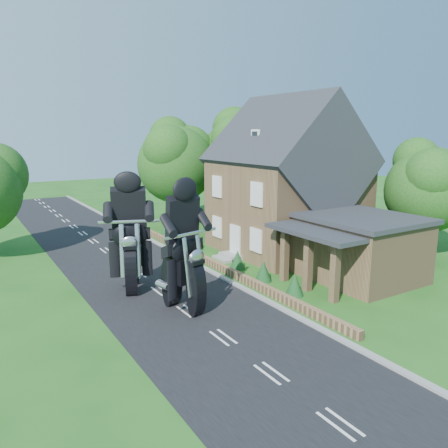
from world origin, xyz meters
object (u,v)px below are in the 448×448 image
motorcycle_follow (132,273)px  annex (358,247)px  house (287,185)px  motorcycle_lead (184,292)px  garden_wall (214,264)px

motorcycle_follow → annex: bearing=178.6°
house → annex: size_ratio=1.45×
annex → motorcycle_lead: size_ratio=3.70×
motorcycle_lead → motorcycle_follow: 3.82m
house → annex: house is taller
house → annex: bearing=-95.2°
annex → motorcycle_lead: 10.04m
motorcycle_lead → motorcycle_follow: motorcycle_follow is taller
garden_wall → house: (6.19, 1.00, 4.14)m
garden_wall → house: house is taller
house → motorcycle_follow: 12.32m
garden_wall → motorcycle_follow: (-5.43, -1.18, 0.69)m
garden_wall → annex: 8.19m
annex → motorcycle_follow: bearing=157.2°
house → motorcycle_lead: house is taller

